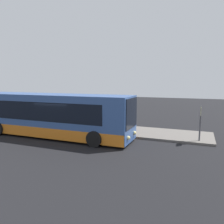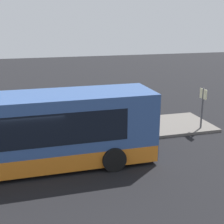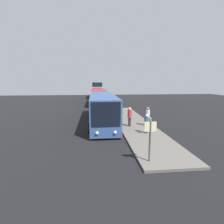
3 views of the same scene
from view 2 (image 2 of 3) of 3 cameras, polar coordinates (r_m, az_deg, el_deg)
The scene contains 8 objects.
ground at distance 13.43m, azimuth -14.20°, elevation -9.86°, with size 80.00×80.00×0.00m, color black.
platform at distance 16.43m, azimuth -14.64°, elevation -4.63°, with size 20.00×3.40×0.15m.
bus_lead at distance 12.97m, azimuth -19.16°, elevation -4.01°, with size 12.21×2.75×3.03m.
passenger_boarding at distance 17.17m, azimuth -9.61°, elevation 0.36°, with size 0.48×0.48×1.82m.
passenger_waiting at distance 16.80m, azimuth -1.32°, elevation -0.25°, with size 0.58×0.59×1.59m.
passenger_with_bags at distance 15.51m, azimuth -9.04°, elevation -1.40°, with size 0.55×0.55×1.82m.
suitcase at distance 17.70m, azimuth -11.18°, elevation -1.39°, with size 0.34×0.22×0.95m.
sign_post at distance 17.40m, azimuth 16.24°, elevation 1.59°, with size 0.10×0.64×2.23m.
Camera 2 is at (-0.03, -12.09, 5.84)m, focal length 50.00 mm.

